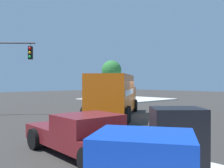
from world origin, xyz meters
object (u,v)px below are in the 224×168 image
(delivery_truck, at_px, (114,95))
(pedestrian_near_corner, at_px, (125,91))
(vending_machine_red, at_px, (177,159))
(shade_tree_near, at_px, (111,71))
(pickup_maroon, at_px, (84,133))
(traffic_light_primary, at_px, (1,66))

(delivery_truck, relative_size, pedestrian_near_corner, 4.84)
(pedestrian_near_corner, height_order, vending_machine_red, vending_machine_red)
(delivery_truck, xyz_separation_m, shade_tree_near, (-13.14, -13.97, 2.57))
(pedestrian_near_corner, height_order, shade_tree_near, shade_tree_near)
(pickup_maroon, height_order, shade_tree_near, shade_tree_near)
(delivery_truck, height_order, traffic_light_primary, traffic_light_primary)
(delivery_truck, relative_size, traffic_light_primary, 1.45)
(traffic_light_primary, height_order, vending_machine_red, traffic_light_primary)
(delivery_truck, distance_m, pedestrian_near_corner, 19.42)
(pedestrian_near_corner, distance_m, shade_tree_near, 3.57)
(pedestrian_near_corner, bearing_deg, delivery_truck, 41.08)
(traffic_light_primary, xyz_separation_m, shade_tree_near, (-18.52, -7.68, 0.45))
(pickup_maroon, relative_size, vending_machine_red, 2.88)
(vending_machine_red, bearing_deg, traffic_light_primary, -100.78)
(delivery_truck, bearing_deg, pickup_maroon, 39.81)
(shade_tree_near, bearing_deg, vending_machine_red, 48.36)
(pickup_maroon, height_order, pedestrian_near_corner, pedestrian_near_corner)
(delivery_truck, distance_m, traffic_light_primary, 8.54)
(pedestrian_near_corner, xyz_separation_m, shade_tree_near, (1.50, -1.21, 3.01))
(shade_tree_near, bearing_deg, delivery_truck, 46.76)
(traffic_light_primary, distance_m, pedestrian_near_corner, 21.19)
(shade_tree_near, bearing_deg, pickup_maroon, 44.46)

